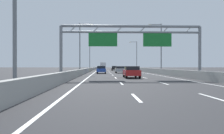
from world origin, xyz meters
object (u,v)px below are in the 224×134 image
streetlamp_right_mid (160,45)px  streetlamp_left_far (90,54)px  streetlamp_right_far (136,54)px  blue_car (101,70)px  silver_car (120,69)px  black_car (114,68)px  red_car (131,72)px  sign_gantry (131,38)px  streetlamp_left_mid (81,45)px  box_truck (103,66)px  yellow_car (101,69)px

streetlamp_right_mid → streetlamp_left_far: size_ratio=1.00×
streetlamp_left_far → streetlamp_right_far: same height
blue_car → silver_car: bearing=34.8°
streetlamp_left_far → black_car: bearing=-27.0°
red_car → sign_gantry: bearing=-100.4°
sign_gantry → streetlamp_left_mid: streetlamp_left_mid is taller
sign_gantry → black_car: bearing=89.7°
streetlamp_right_mid → silver_car: 9.68m
streetlamp_right_far → black_car: bearing=-151.9°
streetlamp_left_mid → box_truck: bearing=86.0°
streetlamp_right_far → silver_car: bearing=-104.4°
blue_car → streetlamp_right_mid: bearing=-8.2°
streetlamp_left_mid → box_truck: (4.11, 58.44, -3.79)m
streetlamp_left_mid → streetlamp_right_mid: size_ratio=1.00×
streetlamp_right_far → yellow_car: streetlamp_right_far is taller
streetlamp_right_far → sign_gantry: bearing=-98.6°
streetlamp_left_mid → red_car: 17.95m
streetlamp_left_far → box_truck: size_ratio=1.26×
streetlamp_left_far → blue_car: 31.80m
silver_car → red_car: bearing=-89.9°
sign_gantry → streetlamp_left_mid: (-7.44, 16.56, 0.56)m
yellow_car → sign_gantry: bearing=-83.5°
streetlamp_left_far → black_car: size_ratio=2.10×
box_truck → silver_car: bearing=-86.3°
black_car → yellow_car: bearing=-107.6°
streetlamp_left_mid → box_truck: streetlamp_left_mid is taller
blue_car → yellow_car: bearing=90.4°
streetlamp_right_mid → streetlamp_left_far: 36.07m
streetlamp_right_mid → black_car: 30.21m
sign_gantry → streetlamp_right_far: size_ratio=1.79×
streetlamp_left_mid → black_car: streetlamp_left_mid is taller
blue_car → black_car: 27.61m
streetlamp_left_mid → streetlamp_right_mid: bearing=0.0°
yellow_car → box_truck: size_ratio=0.56×
streetlamp_left_far → black_car: (7.64, -3.89, -4.66)m
streetlamp_right_mid → box_truck: 59.55m
yellow_car → box_truck: (0.44, 42.03, 0.85)m
streetlamp_left_mid → streetlamp_right_mid: (14.93, 0.00, 0.00)m
blue_car → box_truck: (0.33, 56.83, 0.86)m
streetlamp_right_far → box_truck: size_ratio=1.26×
streetlamp_right_mid → red_car: size_ratio=2.10×
streetlamp_right_far → red_car: 49.18m
blue_car → red_car: 17.61m
blue_car → yellow_car: (-0.11, 14.80, 0.01)m
streetlamp_right_mid → box_truck: (-10.82, 58.44, -3.79)m
sign_gantry → blue_car: size_ratio=3.73×
streetlamp_right_far → yellow_car: (-11.27, -16.42, -4.64)m
box_truck → blue_car: bearing=-90.3°
streetlamp_right_mid → silver_car: size_ratio=2.15×
streetlamp_right_far → red_car: (-7.31, -48.41, -4.65)m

